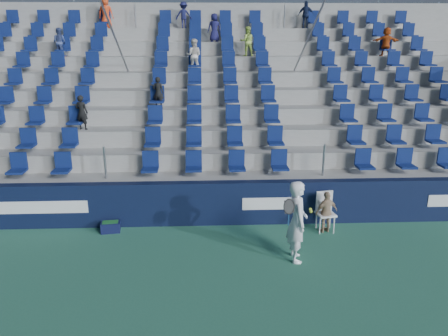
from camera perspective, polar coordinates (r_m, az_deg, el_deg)
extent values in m
plane|color=#2F6E55|center=(9.33, -0.48, -15.23)|extent=(70.00, 70.00, 0.00)
cube|color=black|center=(11.87, -1.04, -4.59)|extent=(24.00, 0.30, 1.20)
cube|color=white|center=(12.63, -24.41, -4.74)|extent=(3.20, 0.02, 0.34)
cube|color=white|center=(11.85, 6.27, -4.64)|extent=(1.60, 0.02, 0.34)
cube|color=#9C9C97|center=(12.41, -1.11, -3.61)|extent=(24.00, 0.85, 1.20)
cube|color=#9C9C97|center=(13.13, -1.22, -1.28)|extent=(24.00, 0.85, 1.70)
cube|color=#9C9C97|center=(13.86, -1.31, 0.81)|extent=(24.00, 0.85, 2.20)
cube|color=#9C9C97|center=(14.62, -1.39, 2.68)|extent=(24.00, 0.85, 2.70)
cube|color=#9C9C97|center=(15.38, -1.46, 4.37)|extent=(24.00, 0.85, 3.20)
cube|color=#9C9C97|center=(16.16, -1.53, 5.90)|extent=(24.00, 0.85, 3.70)
cube|color=#9C9C97|center=(16.95, -1.59, 7.29)|extent=(24.00, 0.85, 4.20)
cube|color=#9C9C97|center=(17.75, -1.65, 8.55)|extent=(24.00, 0.85, 4.70)
cube|color=#9C9C97|center=(18.56, -1.70, 9.70)|extent=(24.00, 0.85, 5.20)
cube|color=#9C9C97|center=(19.17, -1.74, 11.44)|extent=(24.00, 0.50, 6.20)
cube|color=navy|center=(12.11, -1.14, 0.60)|extent=(16.05, 0.50, 0.70)
cube|color=navy|center=(12.80, -1.25, 3.82)|extent=(16.05, 0.50, 0.70)
cube|color=navy|center=(13.53, -1.35, 6.71)|extent=(16.05, 0.50, 0.70)
cube|color=navy|center=(14.29, -1.44, 9.30)|extent=(16.05, 0.50, 0.70)
cube|color=navy|center=(15.07, -1.52, 11.62)|extent=(16.05, 0.50, 0.70)
cube|color=navy|center=(15.88, -1.59, 13.71)|extent=(16.05, 0.50, 0.70)
cube|color=navy|center=(16.71, -1.66, 15.59)|extent=(16.05, 0.50, 0.70)
cube|color=navy|center=(17.56, -1.72, 17.30)|extent=(16.05, 0.50, 0.70)
cube|color=navy|center=(18.41, -1.78, 18.84)|extent=(16.05, 0.50, 0.70)
cylinder|color=gray|center=(15.26, -13.24, 14.27)|extent=(0.06, 7.68, 4.55)
cylinder|color=gray|center=(15.37, 10.08, 14.47)|extent=(0.06, 7.68, 4.55)
imported|color=black|center=(13.95, -18.08, 6.92)|extent=(0.43, 0.34, 1.05)
imported|color=silver|center=(15.82, -3.98, 14.45)|extent=(0.60, 0.49, 1.13)
imported|color=black|center=(14.29, -8.58, 9.72)|extent=(0.41, 0.32, 1.00)
imported|color=#171945|center=(18.38, -5.28, 19.27)|extent=(0.68, 0.43, 1.01)
imported|color=#171745|center=(17.51, -1.27, 17.85)|extent=(0.57, 0.44, 1.04)
imported|color=#172245|center=(18.82, 10.65, 19.06)|extent=(0.66, 0.41, 1.05)
imported|color=#ABD153|center=(16.73, 3.02, 16.18)|extent=(0.54, 0.43, 1.05)
imported|color=#E8451B|center=(18.77, -15.19, 18.97)|extent=(0.58, 0.38, 1.16)
imported|color=#C84E17|center=(17.99, 20.42, 15.21)|extent=(0.98, 0.42, 1.03)
imported|color=#3A4A81|center=(17.45, -20.69, 15.12)|extent=(0.58, 0.50, 1.01)
imported|color=white|center=(10.03, 9.54, -6.88)|extent=(0.46, 0.70, 1.91)
cylinder|color=navy|center=(9.69, 8.43, -6.65)|extent=(0.03, 0.03, 0.28)
torus|color=black|center=(9.58, 8.51, -5.01)|extent=(0.30, 0.17, 0.28)
plane|color=#262626|center=(9.58, 8.51, -5.01)|extent=(0.30, 0.16, 0.29)
sphere|color=#C3D832|center=(9.78, 11.30, -5.60)|extent=(0.07, 0.07, 0.07)
sphere|color=#C3D832|center=(9.82, 11.23, -5.30)|extent=(0.07, 0.07, 0.07)
cube|color=white|center=(11.79, 13.13, -5.88)|extent=(0.52, 0.52, 0.04)
cube|color=white|center=(11.87, 12.95, -4.22)|extent=(0.46, 0.12, 0.56)
cylinder|color=white|center=(11.67, 12.41, -7.39)|extent=(0.03, 0.03, 0.46)
cylinder|color=white|center=(11.77, 14.16, -7.31)|extent=(0.03, 0.03, 0.46)
cylinder|color=white|center=(12.00, 11.97, -6.67)|extent=(0.03, 0.03, 0.46)
cylinder|color=white|center=(12.10, 13.67, -6.59)|extent=(0.03, 0.03, 0.46)
imported|color=tan|center=(11.71, 13.22, -5.61)|extent=(0.71, 0.48, 1.12)
cube|color=#0F1338|center=(11.95, -14.59, -7.45)|extent=(0.53, 0.38, 0.27)
cube|color=#1E662D|center=(11.93, -14.62, -7.18)|extent=(0.43, 0.28, 0.16)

